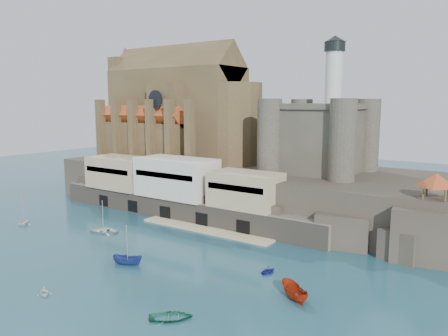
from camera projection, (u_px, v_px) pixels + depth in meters
ground at (131, 254)px, 73.39m from camera, size 300.00×300.00×0.00m
promontory at (251, 188)px, 104.80m from camera, size 100.00×36.00×10.00m
quay at (175, 189)px, 96.99m from camera, size 70.00×12.00×13.05m
church at (181, 114)px, 117.73m from camera, size 47.00×25.93×30.51m
castle_keep at (320, 134)px, 95.06m from camera, size 21.20×21.20×29.30m
rock_outcrop at (432, 235)px, 70.21m from camera, size 14.50×10.50×8.70m
pavilion at (436, 182)px, 69.04m from camera, size 6.40×6.40×5.40m
boat_1 at (44, 294)px, 57.82m from camera, size 2.26×2.62×2.60m
boat_2 at (128, 264)px, 68.50m from camera, size 2.45×2.43×4.96m
boat_3 at (171, 319)px, 51.32m from camera, size 3.20×3.52×5.18m
boat_4 at (24, 224)px, 90.95m from camera, size 3.48×2.85×3.49m
boat_5 at (294, 298)px, 56.59m from camera, size 3.02×3.01×5.65m
boat_6 at (103, 232)px, 85.42m from camera, size 3.07×4.23×5.83m
boat_7 at (268, 273)px, 64.99m from camera, size 2.74×2.09×2.80m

